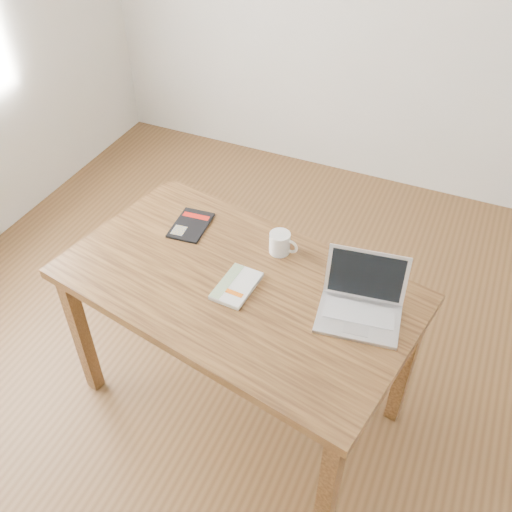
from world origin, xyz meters
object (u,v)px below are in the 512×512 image
at_px(black_guidebook, 191,225).
at_px(laptop, 361,303).
at_px(desk, 238,299).
at_px(coffee_mug, 280,243).
at_px(white_guidebook, 236,286).

xyz_separation_m(black_guidebook, laptop, (0.78, -0.18, 0.04)).
relative_size(desk, coffee_mug, 12.03).
height_order(white_guidebook, laptop, laptop).
bearing_deg(black_guidebook, coffee_mug, -5.37).
distance_m(black_guidebook, laptop, 0.80).
xyz_separation_m(white_guidebook, black_guidebook, (-0.33, 0.25, -0.00)).
xyz_separation_m(desk, laptop, (0.46, 0.04, 0.13)).
distance_m(white_guidebook, black_guidebook, 0.41).
bearing_deg(black_guidebook, desk, -40.50).
distance_m(desk, black_guidebook, 0.40).
xyz_separation_m(desk, black_guidebook, (-0.32, 0.22, 0.09)).
distance_m(white_guidebook, coffee_mug, 0.26).
bearing_deg(desk, white_guidebook, -59.01).
bearing_deg(laptop, coffee_mug, 146.29).
bearing_deg(coffee_mug, laptop, -20.93).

